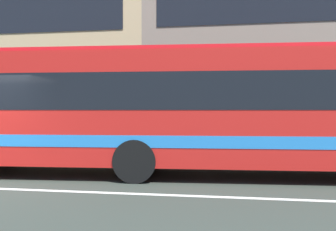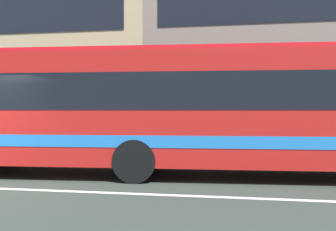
% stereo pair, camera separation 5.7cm
% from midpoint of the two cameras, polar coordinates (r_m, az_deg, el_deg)
% --- Properties ---
extents(apartment_block_right, '(18.93, 10.57, 11.83)m').
position_cam_midpoint_polar(apartment_block_right, '(24.14, 22.34, 10.88)').
color(apartment_block_right, gray).
rests_on(apartment_block_right, ground_plane).
extents(transit_bus, '(12.61, 3.38, 3.18)m').
position_cam_midpoint_polar(transit_bus, '(9.78, 0.94, 1.30)').
color(transit_bus, red).
rests_on(transit_bus, ground_plane).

